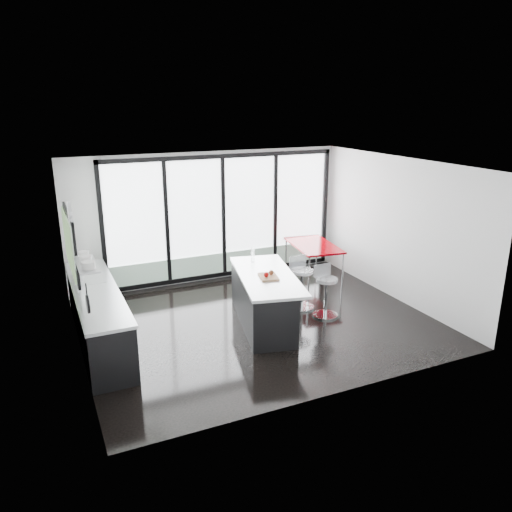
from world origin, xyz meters
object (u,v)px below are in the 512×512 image
bar_stool_near (326,297)px  red_table (313,262)px  bar_stool_far (302,289)px  island (262,299)px

bar_stool_near → red_table: (0.79, 1.80, 0.03)m
bar_stool_far → island: bearing=-166.8°
bar_stool_near → red_table: 1.97m
bar_stool_near → bar_stool_far: (-0.22, 0.51, 0.02)m
bar_stool_far → red_table: (1.01, 1.29, 0.02)m
bar_stool_near → bar_stool_far: 0.56m
island → red_table: size_ratio=1.59×
island → bar_stool_far: 1.03m
red_table → island: bearing=-141.1°
island → red_table: (1.99, 1.61, -0.06)m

